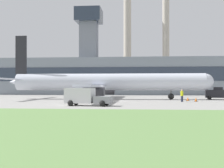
{
  "coord_description": "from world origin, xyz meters",
  "views": [
    {
      "loc": [
        5.05,
        -48.44,
        2.36
      ],
      "look_at": [
        -0.12,
        5.77,
        2.67
      ],
      "focal_mm": 50.0,
      "sensor_mm": 36.0,
      "label": 1
    }
  ],
  "objects_px": {
    "ground_crew_person": "(182,96)",
    "fuel_truck": "(85,97)",
    "pushback_tug": "(218,94)",
    "airplane": "(105,82)"
  },
  "relations": [
    {
      "from": "fuel_truck",
      "to": "ground_crew_person",
      "type": "bearing_deg",
      "value": 38.91
    },
    {
      "from": "airplane",
      "to": "pushback_tug",
      "type": "height_order",
      "value": "airplane"
    },
    {
      "from": "airplane",
      "to": "pushback_tug",
      "type": "relative_size",
      "value": 8.2
    },
    {
      "from": "airplane",
      "to": "ground_crew_person",
      "type": "height_order",
      "value": "airplane"
    },
    {
      "from": "pushback_tug",
      "to": "fuel_truck",
      "type": "bearing_deg",
      "value": -136.3
    },
    {
      "from": "ground_crew_person",
      "to": "fuel_truck",
      "type": "bearing_deg",
      "value": -141.09
    },
    {
      "from": "pushback_tug",
      "to": "ground_crew_person",
      "type": "distance_m",
      "value": 11.34
    },
    {
      "from": "pushback_tug",
      "to": "airplane",
      "type": "bearing_deg",
      "value": -177.08
    },
    {
      "from": "airplane",
      "to": "fuel_truck",
      "type": "relative_size",
      "value": 6.33
    },
    {
      "from": "airplane",
      "to": "pushback_tug",
      "type": "xyz_separation_m",
      "value": [
        19.43,
        0.99,
        -1.97
      ]
    }
  ]
}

